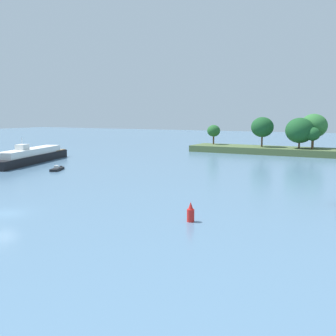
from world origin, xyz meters
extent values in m
plane|color=slate|center=(0.00, 0.00, 0.00)|extent=(400.00, 400.00, 0.00)
cube|color=#4C6038|center=(21.41, 74.98, 0.83)|extent=(67.26, 10.40, 1.65)
cylinder|color=#513823|center=(-8.00, 76.92, 2.81)|extent=(0.44, 0.44, 2.32)
ellipsoid|color=#235B28|center=(-8.00, 76.92, 5.42)|extent=(3.61, 3.61, 3.25)
cylinder|color=#513823|center=(6.23, 74.78, 3.05)|extent=(0.44, 0.44, 2.79)
ellipsoid|color=#194C23|center=(6.23, 74.78, 6.73)|extent=(5.72, 5.72, 5.15)
cylinder|color=#513823|center=(15.63, 74.21, 2.49)|extent=(0.44, 0.44, 1.68)
ellipsoid|color=#194C23|center=(15.63, 74.21, 6.08)|extent=(6.88, 6.88, 6.19)
cylinder|color=#513823|center=(18.36, 77.47, 3.09)|extent=(0.44, 0.44, 2.87)
ellipsoid|color=#2D6B33|center=(18.36, 77.47, 7.16)|extent=(6.59, 6.59, 5.93)
cylinder|color=#513823|center=(18.77, 73.49, 2.76)|extent=(0.44, 0.44, 2.22)
ellipsoid|color=#194C23|center=(18.77, 73.49, 5.32)|extent=(3.60, 3.60, 3.24)
cube|color=black|center=(-30.37, 31.73, 0.84)|extent=(11.50, 25.38, 1.68)
cube|color=white|center=(-30.37, 31.73, 2.33)|extent=(9.24, 19.88, 1.30)
cube|color=white|center=(-29.42, 28.71, 3.53)|extent=(2.46, 2.84, 1.10)
cube|color=#937551|center=(-33.43, 41.39, 1.76)|extent=(4.85, 5.45, 0.16)
cylinder|color=silver|center=(-29.42, 28.71, 4.78)|extent=(0.10, 0.10, 1.40)
cube|color=black|center=(-17.65, 25.95, 0.22)|extent=(2.89, 4.23, 0.44)
cube|color=white|center=(-17.53, 25.68, 0.69)|extent=(0.82, 0.73, 0.50)
cube|color=black|center=(-18.54, 27.93, 0.28)|extent=(0.41, 0.39, 0.56)
cylinder|color=red|center=(17.99, 6.40, 0.60)|extent=(0.70, 0.70, 1.20)
cone|color=red|center=(17.99, 6.40, 1.55)|extent=(0.49, 0.49, 0.70)
camera|label=1|loc=(33.31, -26.47, 10.05)|focal=42.29mm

